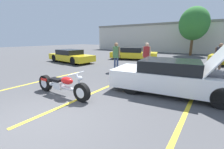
# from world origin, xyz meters

# --- Properties ---
(ground_plane) EXTENTS (80.00, 80.00, 0.00)m
(ground_plane) POSITION_xyz_m (0.00, 0.00, 0.00)
(ground_plane) COLOR #474749
(parking_stripe_foreground) EXTENTS (0.12, 5.20, 0.01)m
(parking_stripe_foreground) POSITION_xyz_m (-3.50, 2.02, 0.00)
(parking_stripe_foreground) COLOR yellow
(parking_stripe_foreground) RESTS_ON ground
(parking_stripe_middle) EXTENTS (0.12, 5.20, 0.01)m
(parking_stripe_middle) POSITION_xyz_m (-0.27, 2.02, 0.00)
(parking_stripe_middle) COLOR yellow
(parking_stripe_middle) RESTS_ON ground
(parking_stripe_back) EXTENTS (0.12, 5.20, 0.01)m
(parking_stripe_back) POSITION_xyz_m (2.96, 2.02, 0.00)
(parking_stripe_back) COLOR yellow
(parking_stripe_back) RESTS_ON ground
(far_building) EXTENTS (32.00, 4.20, 4.40)m
(far_building) POSITION_xyz_m (0.00, 23.82, 2.34)
(far_building) COLOR beige
(far_building) RESTS_ON ground
(tree_background) EXTENTS (3.38, 3.38, 5.75)m
(tree_background) POSITION_xyz_m (0.75, 19.37, 3.80)
(tree_background) COLOR brown
(tree_background) RESTS_ON ground
(motorcycle) EXTENTS (2.62, 0.70, 0.95)m
(motorcycle) POSITION_xyz_m (-1.02, 1.51, 0.39)
(motorcycle) COLOR black
(motorcycle) RESTS_ON ground
(show_car_hood_open) EXTENTS (4.82, 2.48, 2.19)m
(show_car_hood_open) POSITION_xyz_m (2.26, 4.13, 0.63)
(show_car_hood_open) COLOR white
(show_car_hood_open) RESTS_ON ground
(parked_car_mid_row) EXTENTS (4.94, 3.20, 1.18)m
(parked_car_mid_row) POSITION_xyz_m (-3.52, 12.13, 0.56)
(parked_car_mid_row) COLOR yellow
(parked_car_mid_row) RESTS_ON ground
(parked_car_left_row) EXTENTS (4.68, 2.15, 1.10)m
(parked_car_left_row) POSITION_xyz_m (-7.16, 7.10, 0.54)
(parked_car_left_row) COLOR yellow
(parked_car_left_row) RESTS_ON ground
(spectator_near_motorcycle) EXTENTS (0.52, 0.24, 1.81)m
(spectator_near_motorcycle) POSITION_xyz_m (-1.72, 6.17, 1.09)
(spectator_near_motorcycle) COLOR #38476B
(spectator_near_motorcycle) RESTS_ON ground
(spectator_by_show_car) EXTENTS (0.52, 0.24, 1.80)m
(spectator_by_show_car) POSITION_xyz_m (-0.18, 7.31, 1.08)
(spectator_by_show_car) COLOR #38476B
(spectator_by_show_car) RESTS_ON ground
(spectator_midground) EXTENTS (0.52, 0.23, 1.78)m
(spectator_midground) POSITION_xyz_m (3.61, 9.24, 1.07)
(spectator_midground) COLOR brown
(spectator_midground) RESTS_ON ground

